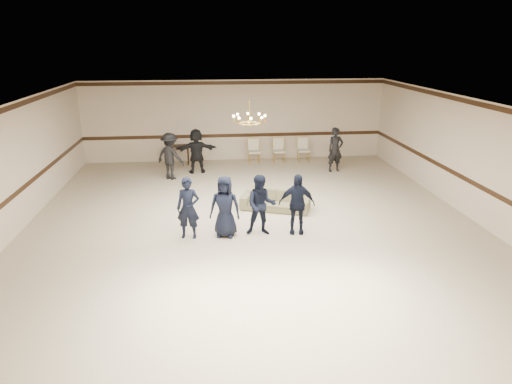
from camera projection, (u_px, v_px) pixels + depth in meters
room at (253, 167)px, 11.42m from camera, size 12.01×14.01×3.21m
chair_rail at (235, 135)px, 18.19m from camera, size 12.00×0.02×0.14m
crown_molding at (235, 83)px, 17.52m from camera, size 12.00×0.02×0.14m
chandelier at (249, 111)px, 11.95m from camera, size 0.94×0.94×0.89m
boy_a at (188, 208)px, 10.99m from camera, size 0.62×0.45×1.55m
boy_b at (225, 207)px, 11.08m from camera, size 0.85×0.66×1.55m
boy_c at (261, 205)px, 11.18m from camera, size 0.81×0.66×1.55m
boy_d at (297, 204)px, 11.27m from camera, size 0.96×0.51×1.55m
settee at (275, 200)px, 12.99m from camera, size 2.11×1.39×0.57m
adult_left at (170, 156)px, 15.68m from camera, size 1.23×1.07×1.64m
adult_mid at (196, 151)px, 16.43m from camera, size 1.57×0.64×1.64m
adult_right at (335, 150)px, 16.58m from camera, size 0.67×0.50×1.64m
banquet_chair_left at (254, 151)px, 17.77m from camera, size 0.48×0.48×0.96m
banquet_chair_mid at (279, 151)px, 17.88m from camera, size 0.49×0.49×0.96m
banquet_chair_right at (304, 150)px, 17.98m from camera, size 0.47×0.47×0.96m
console_table at (178, 155)px, 17.68m from camera, size 0.95×0.48×0.77m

